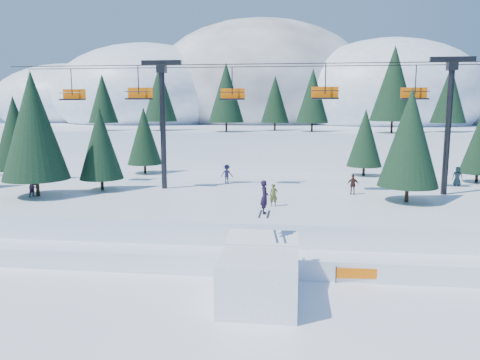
# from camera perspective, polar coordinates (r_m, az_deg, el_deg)

# --- Properties ---
(ground) EXTENTS (160.00, 160.00, 0.00)m
(ground) POSITION_cam_1_polar(r_m,az_deg,el_deg) (21.03, 1.50, -16.81)
(ground) COLOR white
(ground) RESTS_ON ground
(mid_shelf) EXTENTS (70.00, 22.00, 2.50)m
(mid_shelf) POSITION_cam_1_polar(r_m,az_deg,el_deg) (37.74, 4.13, -3.17)
(mid_shelf) COLOR white
(mid_shelf) RESTS_ON ground
(berm) EXTENTS (70.00, 6.00, 1.10)m
(berm) POSITION_cam_1_polar(r_m,az_deg,el_deg) (28.26, 3.08, -8.78)
(berm) COLOR white
(berm) RESTS_ON ground
(mountain_ridge) EXTENTS (119.00, 60.56, 26.46)m
(mountain_ridge) POSITION_cam_1_polar(r_m,az_deg,el_deg) (92.48, 2.76, 9.19)
(mountain_ridge) COLOR white
(mountain_ridge) RESTS_ON ground
(jump_kicker) EXTENTS (3.55, 4.84, 5.60)m
(jump_kicker) POSITION_cam_1_polar(r_m,az_deg,el_deg) (22.38, 2.41, -11.52)
(jump_kicker) COLOR white
(jump_kicker) RESTS_ON ground
(chairlift) EXTENTS (46.00, 3.21, 10.28)m
(chairlift) POSITION_cam_1_polar(r_m,az_deg,el_deg) (36.92, 6.61, 9.14)
(chairlift) COLOR black
(chairlift) RESTS_ON mid_shelf
(conifer_stand) EXTENTS (63.39, 18.13, 9.26)m
(conifer_stand) POSITION_cam_1_polar(r_m,az_deg,el_deg) (37.12, 5.66, 5.35)
(conifer_stand) COLOR black
(conifer_stand) RESTS_ON mid_shelf
(distant_skiers) EXTENTS (33.77, 10.69, 1.66)m
(distant_skiers) POSITION_cam_1_polar(r_m,az_deg,el_deg) (37.57, 2.35, -0.02)
(distant_skiers) COLOR #4E4F21
(distant_skiers) RESTS_ON mid_shelf
(banner_near) EXTENTS (2.86, 0.21, 0.90)m
(banner_near) POSITION_cam_1_polar(r_m,az_deg,el_deg) (25.59, 14.81, -11.00)
(banner_near) COLOR black
(banner_near) RESTS_ON ground
(banner_far) EXTENTS (2.85, 0.25, 0.90)m
(banner_far) POSITION_cam_1_polar(r_m,az_deg,el_deg) (27.97, 26.80, -9.96)
(banner_far) COLOR black
(banner_far) RESTS_ON ground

